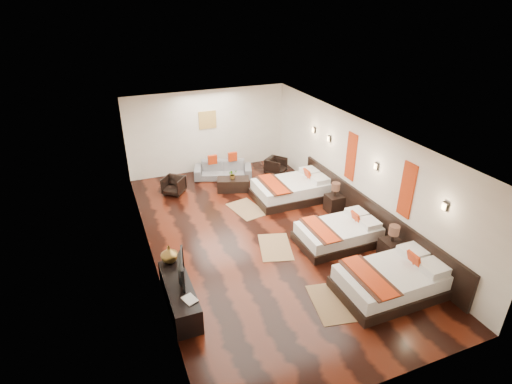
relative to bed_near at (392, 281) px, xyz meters
name	(u,v)px	position (x,y,z in m)	size (l,w,h in m)	color
floor	(261,236)	(-1.70, 2.99, -0.29)	(5.50, 9.50, 0.01)	black
ceiling	(262,132)	(-1.70, 2.99, 2.51)	(5.50, 9.50, 0.01)	white
back_wall	(208,131)	(-1.70, 7.74, 1.11)	(5.50, 0.01, 2.80)	silver
left_wall	(147,208)	(-4.45, 2.99, 1.11)	(0.01, 9.50, 2.80)	silver
right_wall	(357,171)	(1.05, 2.99, 1.11)	(0.01, 9.50, 2.80)	silver
headboard_panel	(369,216)	(1.01, 2.19, 0.16)	(0.08, 6.60, 0.90)	black
bed_near	(392,281)	(0.00, 0.00, 0.00)	(2.22, 1.40, 0.85)	black
bed_mid	(339,233)	(0.00, 2.01, -0.03)	(2.02, 1.27, 0.77)	black
bed_far	(292,189)	(0.00, 4.63, 0.01)	(2.27, 1.43, 0.87)	black
nightstand_a	(391,247)	(0.75, 0.96, 0.03)	(0.46, 0.46, 0.90)	black
nightstand_b	(334,201)	(0.75, 3.45, 0.02)	(0.45, 0.45, 0.89)	black
jute_mat_near	(332,303)	(-1.33, 0.16, -0.28)	(0.75, 1.20, 0.01)	olive
jute_mat_mid	(275,247)	(-1.56, 2.41, -0.28)	(0.75, 1.20, 0.01)	olive
jute_mat_far	(247,209)	(-1.53, 4.48, -0.28)	(0.75, 1.20, 0.01)	olive
tv_console	(180,295)	(-4.20, 1.21, -0.02)	(0.50, 1.80, 0.55)	black
tv	(178,269)	(-4.15, 1.37, 0.52)	(0.89, 0.12, 0.51)	black
book	(185,302)	(-4.20, 0.66, 0.27)	(0.22, 0.29, 0.03)	black
figurine	(169,254)	(-4.20, 2.03, 0.45)	(0.37, 0.37, 0.38)	brown
sofa	(223,170)	(-1.48, 6.87, -0.01)	(1.90, 0.74, 0.55)	slate
armchair_left	(174,185)	(-3.27, 6.29, -0.01)	(0.59, 0.61, 0.55)	black
armchair_right	(276,166)	(0.30, 6.49, 0.00)	(0.61, 0.63, 0.57)	black
coffee_table	(233,184)	(-1.48, 5.82, -0.09)	(1.00, 0.50, 0.40)	black
table_plant	(233,174)	(-1.49, 5.83, 0.26)	(0.27, 0.23, 0.30)	#23561C
orange_panel_a	(407,190)	(1.03, 1.09, 1.41)	(0.04, 0.40, 1.30)	#D86014
orange_panel_b	(351,157)	(1.03, 3.29, 1.41)	(0.04, 0.40, 1.30)	#D86014
sconce_near	(445,206)	(1.01, -0.01, 1.56)	(0.07, 0.12, 0.18)	black
sconce_mid	(376,166)	(1.01, 2.19, 1.56)	(0.07, 0.12, 0.18)	black
sconce_far	(329,139)	(1.01, 4.39, 1.56)	(0.07, 0.12, 0.18)	black
sconce_lounge	(314,130)	(1.01, 5.29, 1.56)	(0.07, 0.12, 0.18)	black
gold_artwork	(207,120)	(-1.70, 7.72, 1.51)	(0.60, 0.04, 0.60)	#AD873F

